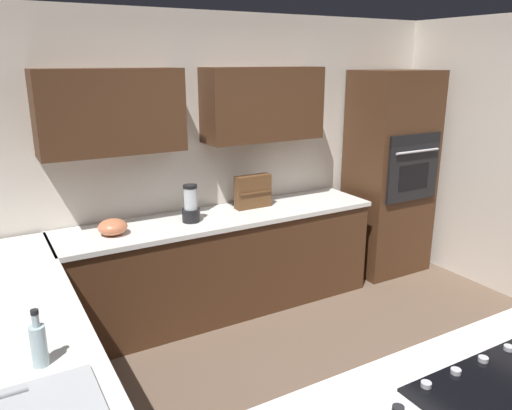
{
  "coord_description": "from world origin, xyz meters",
  "views": [
    {
      "loc": [
        1.9,
        2.01,
        2.2
      ],
      "look_at": [
        0.11,
        -1.11,
        1.15
      ],
      "focal_mm": 35.0,
      "sensor_mm": 36.0,
      "label": 1
    }
  ],
  "objects_px": {
    "dish_soap_bottle": "(39,344)",
    "blender": "(191,206)",
    "wall_oven": "(390,174)",
    "mixing_bowl": "(113,227)",
    "spice_rack": "(253,192)"
  },
  "relations": [
    {
      "from": "wall_oven",
      "to": "mixing_bowl",
      "type": "xyz_separation_m",
      "value": [
        2.9,
        0.02,
        -0.09
      ]
    },
    {
      "from": "dish_soap_bottle",
      "to": "wall_oven",
      "type": "bearing_deg",
      "value": -156.36
    },
    {
      "from": "mixing_bowl",
      "to": "spice_rack",
      "type": "bearing_deg",
      "value": -175.49
    },
    {
      "from": "blender",
      "to": "spice_rack",
      "type": "height_order",
      "value": "blender"
    },
    {
      "from": "wall_oven",
      "to": "blender",
      "type": "xyz_separation_m",
      "value": [
        2.25,
        0.02,
        -0.02
      ]
    },
    {
      "from": "wall_oven",
      "to": "mixing_bowl",
      "type": "relative_size",
      "value": 9.39
    },
    {
      "from": "dish_soap_bottle",
      "to": "blender",
      "type": "bearing_deg",
      "value": -131.18
    },
    {
      "from": "mixing_bowl",
      "to": "dish_soap_bottle",
      "type": "distance_m",
      "value": 1.72
    },
    {
      "from": "dish_soap_bottle",
      "to": "spice_rack",
      "type": "bearing_deg",
      "value": -140.45
    },
    {
      "from": "blender",
      "to": "mixing_bowl",
      "type": "height_order",
      "value": "blender"
    },
    {
      "from": "blender",
      "to": "mixing_bowl",
      "type": "xyz_separation_m",
      "value": [
        0.65,
        0.0,
        -0.07
      ]
    },
    {
      "from": "wall_oven",
      "to": "dish_soap_bottle",
      "type": "bearing_deg",
      "value": 23.64
    },
    {
      "from": "mixing_bowl",
      "to": "spice_rack",
      "type": "distance_m",
      "value": 1.31
    },
    {
      "from": "dish_soap_bottle",
      "to": "mixing_bowl",
      "type": "bearing_deg",
      "value": -114.69
    },
    {
      "from": "spice_rack",
      "to": "blender",
      "type": "bearing_deg",
      "value": 8.96
    }
  ]
}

